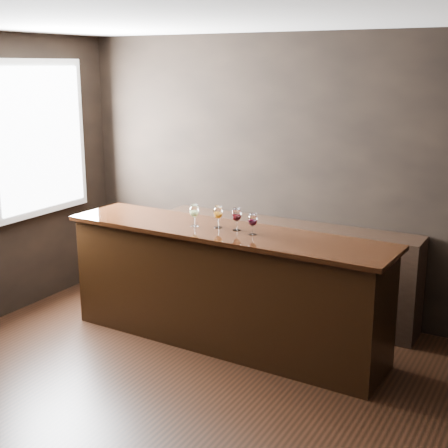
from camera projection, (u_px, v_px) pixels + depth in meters
The scene contains 9 objects.
ground at pixel (176, 405), 4.69m from camera, with size 5.00×5.00×0.00m, color black.
room_shell at pixel (153, 163), 4.45m from camera, with size 5.02×4.52×2.81m.
bar_counter at pixel (224, 289), 5.64m from camera, with size 2.97×0.64×1.04m, color black.
bar_top at pixel (224, 232), 5.51m from camera, with size 3.06×0.71×0.04m, color black.
back_bar_shelf at pixel (285, 269), 6.30m from camera, with size 2.68×0.40×0.96m, color black.
glass_white at pixel (194, 211), 5.59m from camera, with size 0.09×0.09×0.20m.
glass_amber at pixel (218, 213), 5.54m from camera, with size 0.09×0.09×0.20m.
glass_red_a at pixel (237, 215), 5.45m from camera, with size 0.09×0.09×0.20m.
glass_red_b at pixel (253, 220), 5.30m from camera, with size 0.08×0.08×0.19m.
Camera 1 is at (2.37, -3.49, 2.49)m, focal length 50.00 mm.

